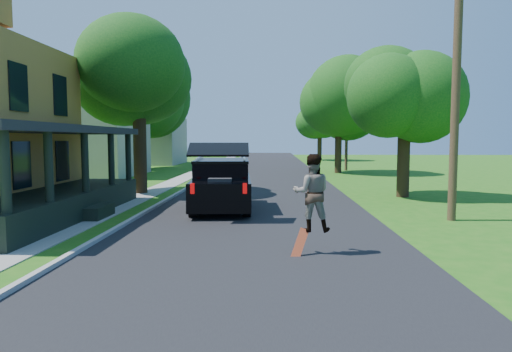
{
  "coord_description": "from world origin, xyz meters",
  "views": [
    {
      "loc": [
        0.51,
        -9.09,
        2.67
      ],
      "look_at": [
        0.07,
        3.0,
        1.69
      ],
      "focal_mm": 32.0,
      "sensor_mm": 36.0,
      "label": 1
    }
  ],
  "objects_px": {
    "skateboarder": "(312,193)",
    "utility_pole_near": "(457,52)",
    "tree_right_near": "(404,91)",
    "black_suv": "(222,184)"
  },
  "relations": [
    {
      "from": "skateboarder",
      "to": "utility_pole_near",
      "type": "distance_m",
      "value": 7.84
    },
    {
      "from": "skateboarder",
      "to": "utility_pole_near",
      "type": "xyz_separation_m",
      "value": [
        4.99,
        4.5,
        4.04
      ]
    },
    {
      "from": "tree_right_near",
      "to": "utility_pole_near",
      "type": "relative_size",
      "value": 0.69
    },
    {
      "from": "skateboarder",
      "to": "utility_pole_near",
      "type": "bearing_deg",
      "value": -136.4
    },
    {
      "from": "utility_pole_near",
      "to": "tree_right_near",
      "type": "bearing_deg",
      "value": 104.94
    },
    {
      "from": "skateboarder",
      "to": "tree_right_near",
      "type": "relative_size",
      "value": 0.25
    },
    {
      "from": "black_suv",
      "to": "tree_right_near",
      "type": "bearing_deg",
      "value": 24.17
    },
    {
      "from": "skateboarder",
      "to": "black_suv",
      "type": "bearing_deg",
      "value": -64.8
    },
    {
      "from": "black_suv",
      "to": "utility_pole_near",
      "type": "bearing_deg",
      "value": -17.96
    },
    {
      "from": "black_suv",
      "to": "skateboarder",
      "type": "relative_size",
      "value": 3.1
    }
  ]
}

